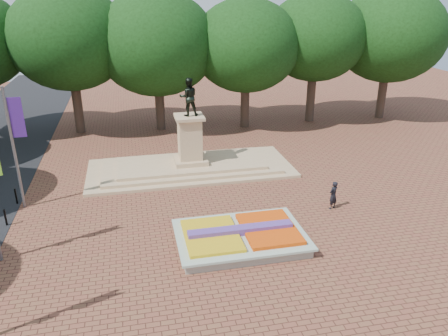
{
  "coord_description": "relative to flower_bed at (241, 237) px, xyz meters",
  "views": [
    {
      "loc": [
        -3.8,
        -19.97,
        11.58
      ],
      "look_at": [
        1.17,
        2.55,
        2.2
      ],
      "focal_mm": 35.0,
      "sensor_mm": 36.0,
      "label": 1
    }
  ],
  "objects": [
    {
      "name": "tree_row_back",
      "position": [
        1.31,
        20.0,
        6.29
      ],
      "size": [
        44.8,
        8.8,
        10.43
      ],
      "color": "#36291D",
      "rests_on": "ground"
    },
    {
      "name": "pedestrian",
      "position": [
        6.04,
        2.5,
        0.46
      ],
      "size": [
        0.73,
        0.64,
        1.67
      ],
      "primitive_type": "imported",
      "rotation": [
        0.0,
        0.0,
        3.63
      ],
      "color": "black",
      "rests_on": "ground"
    },
    {
      "name": "ground",
      "position": [
        -1.03,
        2.0,
        -0.38
      ],
      "size": [
        90.0,
        90.0,
        0.0
      ],
      "primitive_type": "plane",
      "color": "brown",
      "rests_on": "ground"
    },
    {
      "name": "flower_bed",
      "position": [
        0.0,
        0.0,
        0.0
      ],
      "size": [
        6.3,
        4.3,
        0.91
      ],
      "color": "gray",
      "rests_on": "ground"
    },
    {
      "name": "monument",
      "position": [
        -1.03,
        10.0,
        0.5
      ],
      "size": [
        14.0,
        6.0,
        6.4
      ],
      "color": "tan",
      "rests_on": "ground"
    }
  ]
}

